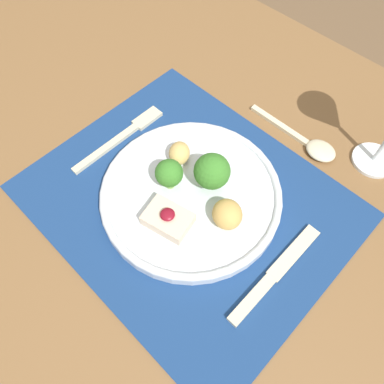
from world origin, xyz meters
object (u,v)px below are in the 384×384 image
(fork, at_px, (125,135))
(spoon, at_px, (312,145))
(knife, at_px, (270,279))
(dinner_plate, at_px, (193,193))

(fork, xyz_separation_m, spoon, (0.24, 0.20, 0.00))
(knife, xyz_separation_m, spoon, (-0.09, 0.23, 0.00))
(fork, bearing_deg, spoon, 38.39)
(fork, relative_size, knife, 1.00)
(fork, distance_m, knife, 0.33)
(fork, xyz_separation_m, knife, (0.33, -0.03, 0.00))
(dinner_plate, xyz_separation_m, spoon, (0.07, 0.21, -0.01))
(dinner_plate, height_order, knife, dinner_plate)
(spoon, bearing_deg, fork, -143.12)
(dinner_plate, distance_m, fork, 0.17)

